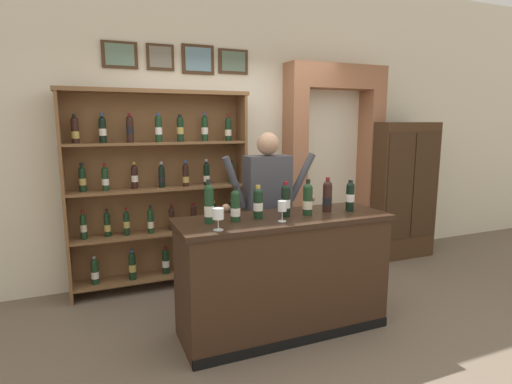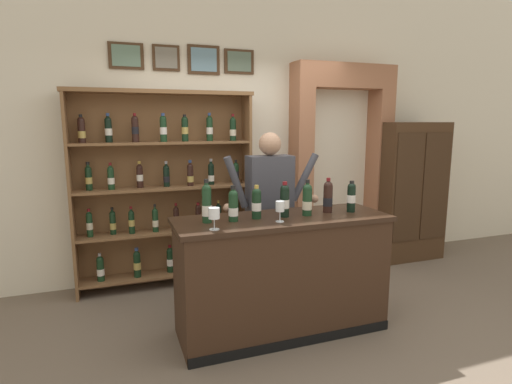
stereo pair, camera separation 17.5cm
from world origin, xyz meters
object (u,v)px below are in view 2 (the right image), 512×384
(tasting_bottle_vin_santo, at_px, (285,200))
(tasting_bottle_rosso, at_px, (307,199))
(tasting_bottle_grappa, at_px, (207,203))
(tasting_bottle_riserva, at_px, (328,197))
(wine_shelf, at_px, (164,185))
(side_cabinet, at_px, (410,191))
(shopkeeper, at_px, (270,198))
(tasting_bottle_super_tuscan, at_px, (233,205))
(wine_glass_center, at_px, (214,215))
(tasting_bottle_chianti, at_px, (257,203))
(wine_glass_spare, at_px, (280,208))
(tasting_bottle_bianco, at_px, (351,196))
(tasting_counter, at_px, (282,275))

(tasting_bottle_vin_santo, relative_size, tasting_bottle_rosso, 0.97)
(tasting_bottle_grappa, distance_m, tasting_bottle_riserva, 1.07)
(wine_shelf, bearing_deg, side_cabinet, -3.07)
(shopkeeper, bearing_deg, tasting_bottle_super_tuscan, -132.70)
(tasting_bottle_riserva, distance_m, wine_glass_center, 1.10)
(wine_glass_center, bearing_deg, side_cabinet, 25.63)
(tasting_bottle_super_tuscan, relative_size, tasting_bottle_chianti, 1.03)
(side_cabinet, distance_m, shopkeeper, 2.31)
(shopkeeper, bearing_deg, wine_shelf, 138.83)
(shopkeeper, height_order, wine_glass_spare, shopkeeper)
(tasting_bottle_grappa, bearing_deg, side_cabinet, 21.90)
(wine_shelf, xyz_separation_m, side_cabinet, (3.12, -0.17, -0.22))
(side_cabinet, xyz_separation_m, tasting_bottle_bianco, (-1.70, -1.24, 0.25))
(tasting_bottle_vin_santo, relative_size, wine_glass_center, 1.80)
(tasting_bottle_grappa, bearing_deg, tasting_bottle_riserva, 0.29)
(tasting_bottle_grappa, xyz_separation_m, tasting_bottle_super_tuscan, (0.21, -0.02, -0.02))
(tasting_counter, distance_m, wine_glass_center, 0.91)
(wine_glass_center, height_order, wine_glass_spare, wine_glass_spare)
(tasting_bottle_rosso, bearing_deg, tasting_bottle_bianco, -0.69)
(tasting_bottle_grappa, relative_size, tasting_bottle_rosso, 1.12)
(shopkeeper, height_order, tasting_bottle_riserva, shopkeeper)
(shopkeeper, height_order, tasting_bottle_super_tuscan, shopkeeper)
(tasting_bottle_riserva, xyz_separation_m, wine_glass_spare, (-0.53, -0.18, -0.02))
(shopkeeper, relative_size, tasting_bottle_bianco, 6.14)
(tasting_counter, bearing_deg, shopkeeper, 78.53)
(tasting_bottle_rosso, bearing_deg, tasting_counter, 175.64)
(tasting_bottle_chianti, bearing_deg, tasting_bottle_vin_santo, -5.72)
(side_cabinet, distance_m, wine_glass_spare, 2.79)
(tasting_bottle_super_tuscan, xyz_separation_m, tasting_bottle_chianti, (0.20, 0.02, 0.00))
(tasting_bottle_super_tuscan, xyz_separation_m, tasting_bottle_riserva, (0.87, 0.03, 0.01))
(tasting_counter, xyz_separation_m, tasting_bottle_vin_santo, (0.02, -0.00, 0.65))
(wine_shelf, height_order, tasting_bottle_riserva, wine_shelf)
(shopkeeper, xyz_separation_m, tasting_bottle_chianti, (-0.34, -0.57, 0.09))
(tasting_bottle_rosso, bearing_deg, shopkeeper, 98.76)
(tasting_bottle_grappa, bearing_deg, wine_glass_center, -89.74)
(tasting_bottle_grappa, height_order, tasting_bottle_rosso, tasting_bottle_grappa)
(tasting_bottle_vin_santo, distance_m, wine_glass_center, 0.68)
(tasting_counter, distance_m, tasting_bottle_grappa, 0.91)
(shopkeeper, relative_size, tasting_bottle_rosso, 5.53)
(tasting_bottle_chianti, distance_m, tasting_bottle_bianco, 0.86)
(shopkeeper, height_order, wine_glass_center, shopkeeper)
(wine_shelf, height_order, tasting_bottle_vin_santo, wine_shelf)
(tasting_bottle_super_tuscan, height_order, tasting_bottle_rosso, tasting_bottle_rosso)
(tasting_bottle_chianti, distance_m, wine_glass_center, 0.47)
(tasting_bottle_grappa, relative_size, tasting_bottle_vin_santo, 1.16)
(tasting_counter, bearing_deg, tasting_bottle_riserva, 4.28)
(side_cabinet, height_order, wine_glass_spare, side_cabinet)
(side_cabinet, relative_size, tasting_counter, 0.99)
(wine_shelf, relative_size, tasting_bottle_grappa, 6.14)
(tasting_bottle_riserva, bearing_deg, tasting_bottle_rosso, -167.60)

